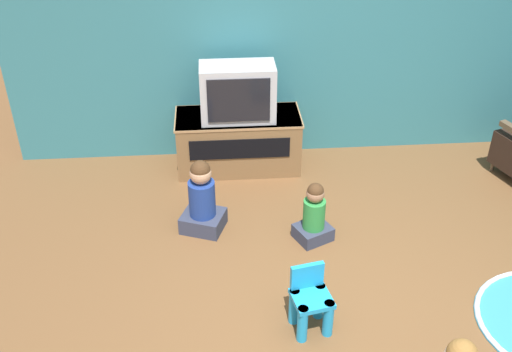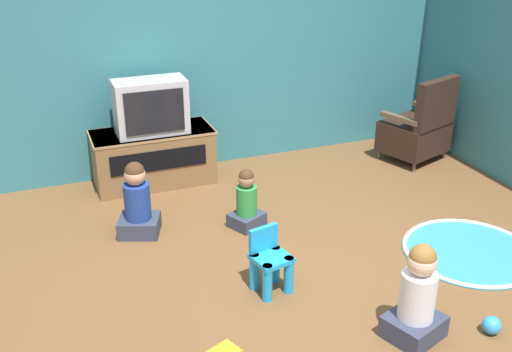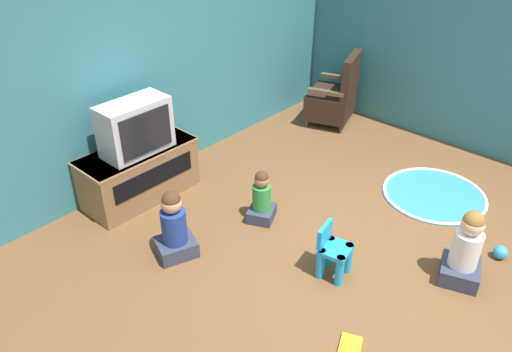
% 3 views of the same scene
% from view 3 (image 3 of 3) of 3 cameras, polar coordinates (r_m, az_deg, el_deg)
% --- Properties ---
extents(ground_plane, '(30.00, 30.00, 0.00)m').
position_cam_3_polar(ground_plane, '(4.74, 11.44, -8.21)').
color(ground_plane, brown).
extents(wall_back, '(5.67, 0.12, 2.78)m').
position_cam_3_polar(wall_back, '(5.47, -11.32, 14.19)').
color(wall_back, teal).
rests_on(wall_back, ground_plane).
extents(tv_cabinet, '(1.21, 0.54, 0.56)m').
position_cam_3_polar(tv_cabinet, '(5.33, -13.19, 0.42)').
color(tv_cabinet, brown).
rests_on(tv_cabinet, ground_plane).
extents(television, '(0.70, 0.36, 0.54)m').
position_cam_3_polar(television, '(5.04, -13.61, 5.43)').
color(television, '#B7B7BC').
rests_on(television, tv_cabinet).
extents(black_armchair, '(0.81, 0.75, 0.96)m').
position_cam_3_polar(black_armchair, '(6.85, 8.97, 8.87)').
color(black_armchair, brown).
rests_on(black_armchair, ground_plane).
extents(yellow_kid_chair, '(0.30, 0.29, 0.48)m').
position_cam_3_polar(yellow_kid_chair, '(4.32, 8.80, -8.79)').
color(yellow_kid_chair, '#1E99DB').
rests_on(yellow_kid_chair, ground_plane).
extents(play_mat, '(1.09, 1.09, 0.04)m').
position_cam_3_polar(play_mat, '(5.68, 19.68, -1.99)').
color(play_mat, teal).
rests_on(play_mat, ground_plane).
extents(child_watching_left, '(0.44, 0.41, 0.70)m').
position_cam_3_polar(child_watching_left, '(4.51, 22.80, -7.91)').
color(child_watching_left, '#33384C').
rests_on(child_watching_left, ground_plane).
extents(child_watching_center, '(0.43, 0.40, 0.67)m').
position_cam_3_polar(child_watching_center, '(4.48, -9.34, -5.89)').
color(child_watching_center, '#33384C').
rests_on(child_watching_center, ground_plane).
extents(child_watching_right, '(0.36, 0.34, 0.55)m').
position_cam_3_polar(child_watching_right, '(4.88, 0.65, -2.62)').
color(child_watching_right, '#33384C').
rests_on(child_watching_right, ground_plane).
extents(toy_ball, '(0.13, 0.13, 0.13)m').
position_cam_3_polar(toy_ball, '(5.02, 26.16, -7.84)').
color(toy_ball, '#3399E5').
rests_on(toy_ball, ground_plane).
extents(book, '(0.28, 0.24, 0.02)m').
position_cam_3_polar(book, '(3.91, 10.67, -18.77)').
color(book, gold).
rests_on(book, ground_plane).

